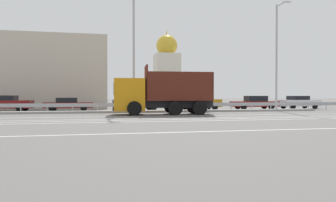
% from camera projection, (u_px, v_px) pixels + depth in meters
% --- Properties ---
extents(ground_plane, '(320.00, 320.00, 0.00)m').
position_uv_depth(ground_plane, '(178.00, 114.00, 26.02)').
color(ground_plane, '#605E5B').
extents(lane_strip_0, '(50.23, 0.16, 0.01)m').
position_uv_depth(lane_strip_0, '(169.00, 116.00, 22.98)').
color(lane_strip_0, silver).
rests_on(lane_strip_0, ground_plane).
extents(lane_strip_1, '(50.23, 0.16, 0.01)m').
position_uv_depth(lane_strip_1, '(178.00, 118.00, 20.51)').
color(lane_strip_1, silver).
rests_on(lane_strip_1, ground_plane).
extents(lane_strip_2, '(50.23, 0.16, 0.01)m').
position_uv_depth(lane_strip_2, '(182.00, 119.00, 19.42)').
color(lane_strip_2, silver).
rests_on(lane_strip_2, ground_plane).
extents(lane_strip_3, '(50.23, 0.16, 0.01)m').
position_uv_depth(lane_strip_3, '(188.00, 121.00, 18.21)').
color(lane_strip_3, silver).
rests_on(lane_strip_3, ground_plane).
extents(lane_strip_4, '(50.23, 0.16, 0.01)m').
position_uv_depth(lane_strip_4, '(226.00, 131.00, 12.97)').
color(lane_strip_4, silver).
rests_on(lane_strip_4, ground_plane).
extents(median_island, '(27.63, 1.10, 0.18)m').
position_uv_depth(median_island, '(171.00, 111.00, 28.33)').
color(median_island, gray).
rests_on(median_island, ground_plane).
extents(median_guardrail, '(50.23, 0.09, 0.78)m').
position_uv_depth(median_guardrail, '(168.00, 105.00, 29.67)').
color(median_guardrail, '#9EA0A5').
rests_on(median_guardrail, ground_plane).
extents(dump_truck, '(7.59, 3.15, 3.67)m').
position_uv_depth(dump_truck, '(150.00, 96.00, 24.58)').
color(dump_truck, orange).
rests_on(dump_truck, ground_plane).
extents(median_road_sign, '(0.68, 0.16, 2.23)m').
position_uv_depth(median_road_sign, '(207.00, 99.00, 29.03)').
color(median_road_sign, white).
rests_on(median_road_sign, ground_plane).
extents(street_lamp_1, '(0.72, 2.46, 9.62)m').
position_uv_depth(street_lamp_1, '(134.00, 49.00, 27.32)').
color(street_lamp_1, '#ADADB2').
rests_on(street_lamp_1, ground_plane).
extents(street_lamp_2, '(0.71, 1.96, 9.92)m').
position_uv_depth(street_lamp_2, '(277.00, 53.00, 30.43)').
color(street_lamp_2, '#ADADB2').
rests_on(street_lamp_2, ground_plane).
extents(parked_car_1, '(4.44, 2.19, 1.45)m').
position_uv_depth(parked_car_1, '(7.00, 103.00, 29.48)').
color(parked_car_1, maroon).
rests_on(parked_car_1, ground_plane).
extents(parked_car_2, '(4.45, 1.90, 1.24)m').
position_uv_depth(parked_car_2, '(68.00, 104.00, 30.26)').
color(parked_car_2, maroon).
rests_on(parked_car_2, ground_plane).
extents(parked_car_3, '(4.60, 2.22, 1.41)m').
position_uv_depth(parked_car_3, '(137.00, 103.00, 31.33)').
color(parked_car_3, black).
rests_on(parked_car_3, ground_plane).
extents(parked_car_4, '(4.36, 2.02, 1.64)m').
position_uv_depth(parked_car_4, '(200.00, 102.00, 33.12)').
color(parked_car_4, '#B27A14').
rests_on(parked_car_4, ground_plane).
extents(parked_car_5, '(4.93, 2.21, 1.42)m').
position_uv_depth(parked_car_5, '(255.00, 103.00, 34.24)').
color(parked_car_5, maroon).
rests_on(parked_car_5, ground_plane).
extents(parked_car_6, '(4.67, 2.07, 1.42)m').
position_uv_depth(parked_car_6, '(299.00, 102.00, 35.85)').
color(parked_car_6, silver).
rests_on(parked_car_6, ground_plane).
extents(background_building_0, '(12.44, 10.40, 7.91)m').
position_uv_depth(background_building_0, '(52.00, 74.00, 38.19)').
color(background_building_0, beige).
rests_on(background_building_0, ground_plane).
extents(church_tower, '(3.60, 3.60, 11.61)m').
position_uv_depth(church_tower, '(167.00, 71.00, 49.93)').
color(church_tower, silver).
rests_on(church_tower, ground_plane).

